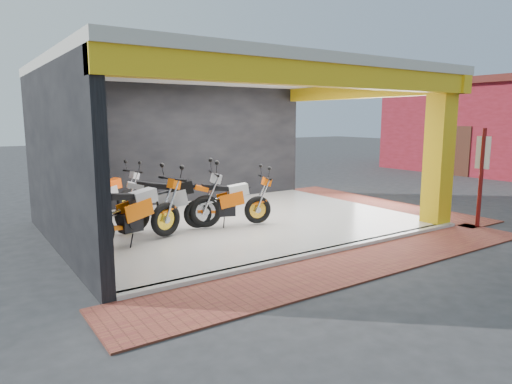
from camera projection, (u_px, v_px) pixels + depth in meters
ground at (292, 242)px, 9.47m from camera, size 80.00×80.00×0.00m
showroom_floor at (241, 222)px, 11.10m from camera, size 8.00×6.00×0.10m
showroom_ceiling at (240, 72)px, 10.53m from camera, size 8.40×6.40×0.20m
back_wall at (185, 146)px, 13.37m from camera, size 8.20×0.20×3.50m
left_wall at (56, 161)px, 8.57m from camera, size 0.20×6.20×3.50m
corner_column at (439, 153)px, 10.65m from camera, size 0.50×0.50×3.50m
header_beam_front at (329, 76)px, 8.13m from camera, size 8.40×0.30×0.40m
header_beam_right at (361, 91)px, 12.79m from camera, size 0.30×6.40×0.40m
floor_kerb at (326, 252)px, 8.63m from camera, size 8.00×0.20×0.10m
paver_front at (356, 264)px, 8.00m from camera, size 9.00×1.40×0.03m
paver_right at (376, 203)px, 13.76m from camera, size 1.40×7.00×0.03m
signpost at (481, 174)px, 10.52m from camera, size 0.09×0.33×2.33m
moto_hero at (258, 196)px, 10.53m from camera, size 2.30×1.35×1.32m
moto_row_a at (165, 203)px, 9.36m from camera, size 2.52×1.43×1.45m
moto_row_b at (205, 196)px, 10.11m from camera, size 2.60×1.58×1.49m
moto_row_c at (128, 189)px, 11.55m from camera, size 2.32×1.41×1.33m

